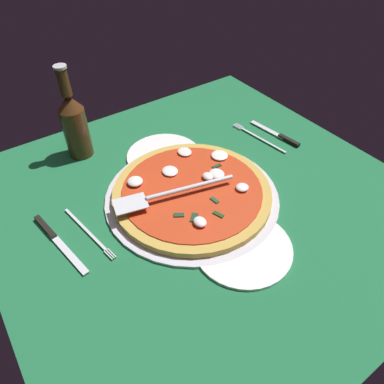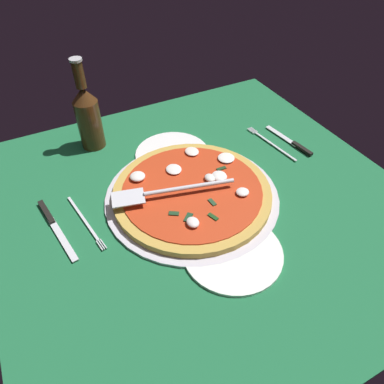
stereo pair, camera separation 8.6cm
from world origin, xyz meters
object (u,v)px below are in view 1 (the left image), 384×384
Objects in this scene: dinner_plate_left at (243,248)px; pizza at (192,192)px; beer_bottle at (74,124)px; place_setting_near at (269,138)px; dinner_plate_right at (164,156)px; pizza_server at (170,193)px; place_setting_far at (72,237)px.

dinner_plate_left is 18.82cm from pizza.
place_setting_near is at bearing -117.13° from beer_bottle.
dinner_plate_left and dinner_plate_right have the same top height.
dinner_plate_right is at bearing -9.39° from pizza.
place_setting_near is (-9.96, -29.60, -0.14)cm from dinner_plate_right.
beer_bottle is (31.35, 8.87, 5.08)cm from pizza_server.
dinner_plate_right is at bearing -102.81° from pizza_server.
pizza is at bearing 72.06° from place_setting_far.
pizza_server reaches higher than dinner_plate_right.
place_setting_far is at bearing 112.10° from dinner_plate_right.
place_setting_near is at bearing -155.15° from pizza_server.
pizza reaches higher than place_setting_far.
dinner_plate_left is at bearing 41.38° from place_setting_far.
dinner_plate_left is 53.06cm from beer_bottle.
pizza is at bearing 95.67° from place_setting_near.
place_setting_near is (7.15, -38.36, -4.31)cm from pizza_server.
beer_bottle reaches higher than pizza_server.
beer_bottle is at bearing -59.91° from pizza_server.
pizza_server is 23.26cm from place_setting_far.
place_setting_far is (23.33, 27.95, -0.14)cm from dinner_plate_left.
pizza is 33.30cm from place_setting_near.
place_setting_near is (26.03, -32.83, -0.14)cm from dinner_plate_left.
place_setting_far is 0.82× the size of beer_bottle.
place_setting_near is 0.79× the size of beer_bottle.
pizza reaches higher than place_setting_near.
pizza_server reaches higher than place_setting_near.
beer_bottle is at bearing 55.91° from place_setting_near.
pizza is at bearing -1.14° from dinner_plate_left.
dinner_plate_left is at bearing 174.88° from dinner_plate_right.
pizza is 1.87× the size of place_setting_near.
dinner_plate_right is 1.00× the size of place_setting_near.
place_setting_near reaches higher than dinner_plate_right.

